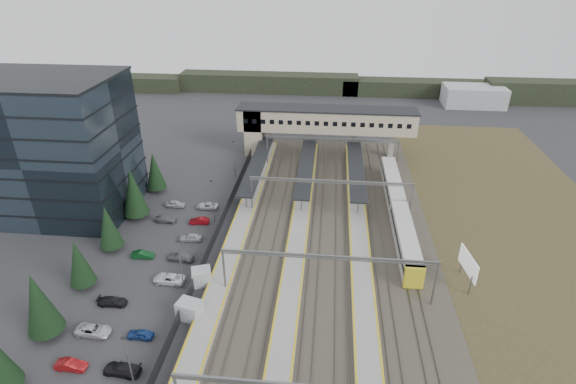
# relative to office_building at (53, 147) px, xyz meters

# --- Properties ---
(ground) EXTENTS (220.00, 220.00, 0.00)m
(ground) POSITION_rel_office_building_xyz_m (36.00, -12.00, -12.19)
(ground) COLOR #2B2B2D
(ground) RESTS_ON ground
(office_building) EXTENTS (24.30, 18.30, 24.30)m
(office_building) POSITION_rel_office_building_xyz_m (0.00, 0.00, 0.00)
(office_building) COLOR #32404E
(office_building) RESTS_ON ground
(conifer_row) EXTENTS (4.42, 49.82, 9.50)m
(conifer_row) POSITION_rel_office_building_xyz_m (14.00, -15.86, -7.36)
(conifer_row) COLOR black
(conifer_row) RESTS_ON ground
(car_park) EXTENTS (10.64, 44.09, 1.28)m
(car_park) POSITION_rel_office_building_xyz_m (22.77, -17.85, -11.59)
(car_park) COLOR silver
(car_park) RESTS_ON ground
(lampposts) EXTENTS (0.50, 53.25, 8.07)m
(lampposts) POSITION_rel_office_building_xyz_m (28.00, -10.75, -7.86)
(lampposts) COLOR slate
(lampposts) RESTS_ON ground
(fence) EXTENTS (0.08, 90.00, 2.00)m
(fence) POSITION_rel_office_building_xyz_m (29.50, -7.00, -11.19)
(fence) COLOR #26282B
(fence) RESTS_ON ground
(relay_cabin_near) EXTENTS (3.48, 2.92, 2.51)m
(relay_cabin_near) POSITION_rel_office_building_xyz_m (30.56, -25.41, -10.94)
(relay_cabin_near) COLOR #A7AAAD
(relay_cabin_near) RESTS_ON ground
(relay_cabin_far) EXTENTS (3.25, 2.97, 2.45)m
(relay_cabin_far) POSITION_rel_office_building_xyz_m (30.28, -18.64, -10.97)
(relay_cabin_far) COLOR #A7AAAD
(relay_cabin_far) RESTS_ON ground
(rail_corridor) EXTENTS (34.00, 90.00, 0.92)m
(rail_corridor) POSITION_rel_office_building_xyz_m (45.34, -7.00, -11.90)
(rail_corridor) COLOR #342F28
(rail_corridor) RESTS_ON ground
(canopies) EXTENTS (23.10, 30.00, 3.28)m
(canopies) POSITION_rel_office_building_xyz_m (43.00, 15.00, -8.27)
(canopies) COLOR black
(canopies) RESTS_ON ground
(footbridge) EXTENTS (40.40, 6.40, 11.20)m
(footbridge) POSITION_rel_office_building_xyz_m (43.70, 30.00, -4.26)
(footbridge) COLOR tan
(footbridge) RESTS_ON ground
(gantries) EXTENTS (28.40, 62.28, 7.17)m
(gantries) POSITION_rel_office_building_xyz_m (48.00, -9.00, -6.20)
(gantries) COLOR slate
(gantries) RESTS_ON ground
(train) EXTENTS (2.76, 38.34, 3.47)m
(train) POSITION_rel_office_building_xyz_m (60.00, 1.80, -10.22)
(train) COLOR beige
(train) RESTS_ON ground
(billboard) EXTENTS (1.00, 5.83, 4.96)m
(billboard) POSITION_rel_office_building_xyz_m (67.52, -14.90, -8.87)
(billboard) COLOR slate
(billboard) RESTS_ON ground
(scrub_east) EXTENTS (34.00, 120.00, 0.06)m
(scrub_east) POSITION_rel_office_building_xyz_m (81.00, -7.00, -12.16)
(scrub_east) COLOR #3E341F
(scrub_east) RESTS_ON ground
(treeline_far) EXTENTS (170.00, 19.00, 7.00)m
(treeline_far) POSITION_rel_office_building_xyz_m (59.81, 80.28, -9.24)
(treeline_far) COLOR black
(treeline_far) RESTS_ON ground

